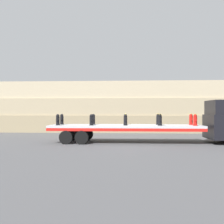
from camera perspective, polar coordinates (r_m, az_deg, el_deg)
name	(u,v)px	position (r m, az deg, el deg)	size (l,w,h in m)	color
ground_plane	(125,142)	(17.71, 3.09, -6.95)	(120.00, 120.00, 0.00)	#474749
rock_cliff	(126,107)	(26.47, 3.15, 1.15)	(60.00, 3.30, 5.27)	gray
flatbed_trailer	(116,128)	(17.63, 1.00, -3.69)	(10.57, 2.58, 1.23)	#B2B2B7
fire_hydrant_black_near_0	(58,120)	(17.68, -12.29, -1.77)	(0.31, 0.49, 0.77)	black
fire_hydrant_black_far_0	(62,119)	(18.74, -11.40, -1.65)	(0.31, 0.49, 0.77)	black
fire_hydrant_black_near_1	(91,120)	(17.20, -4.75, -1.82)	(0.31, 0.49, 0.77)	black
fire_hydrant_black_far_1	(93,119)	(18.28, -4.27, -1.69)	(0.31, 0.49, 0.77)	black
fire_hydrant_black_near_2	(125,120)	(17.04, 3.08, -1.84)	(0.31, 0.49, 0.77)	black
fire_hydrant_black_far_2	(125,119)	(18.13, 3.10, -1.71)	(0.31, 0.49, 0.77)	black
fire_hydrant_black_near_3	(160,120)	(17.19, 10.92, -1.82)	(0.31, 0.49, 0.77)	black
fire_hydrant_black_far_3	(158,120)	(18.27, 10.47, -1.70)	(0.31, 0.49, 0.77)	black
fire_hydrant_red_near_4	(195,120)	(17.65, 18.49, -1.78)	(0.31, 0.49, 0.77)	red
fire_hydrant_red_far_4	(191,120)	(18.71, 17.61, -1.66)	(0.31, 0.49, 0.77)	red
cargo_strap_rear	(125,114)	(17.57, 3.09, -0.45)	(0.05, 2.68, 0.01)	yellow
cargo_strap_middle	(159,114)	(17.72, 10.69, -0.45)	(0.05, 2.68, 0.01)	yellow
cargo_strap_front	(193,114)	(18.17, 18.04, -0.44)	(0.05, 2.68, 0.01)	yellow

